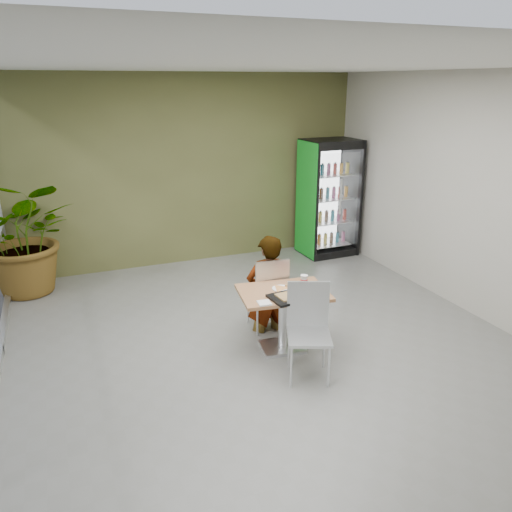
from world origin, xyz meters
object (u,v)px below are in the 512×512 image
object	(u,v)px
chair_far	(269,289)
seated_woman	(268,294)
dining_table	(283,308)
chair_near	(308,322)
soda_cup	(304,281)
beverage_fridge	(329,198)
potted_plant	(27,237)
cafeteria_tray	(291,297)

from	to	relation	value
chair_far	seated_woman	bearing A→B (deg)	-92.41
dining_table	chair_far	bearing A→B (deg)	85.82
chair_near	soda_cup	distance (m)	0.66
beverage_fridge	potted_plant	size ratio (longest dim) A/B	1.19
dining_table	seated_woman	bearing A→B (deg)	85.73
dining_table	cafeteria_tray	distance (m)	0.31
dining_table	seated_woman	size ratio (longest dim) A/B	0.70
soda_cup	beverage_fridge	bearing A→B (deg)	55.65
soda_cup	cafeteria_tray	size ratio (longest dim) A/B	0.32
seated_woman	cafeteria_tray	world-z (taller)	seated_woman
chair_far	chair_near	size ratio (longest dim) A/B	0.96
dining_table	beverage_fridge	distance (m)	3.75
chair_far	soda_cup	distance (m)	0.58
seated_woman	beverage_fridge	distance (m)	3.32
dining_table	cafeteria_tray	bearing A→B (deg)	-89.71
chair_far	potted_plant	bearing A→B (deg)	-38.96
cafeteria_tray	beverage_fridge	size ratio (longest dim) A/B	0.23
beverage_fridge	chair_near	bearing A→B (deg)	-124.18
seated_woman	beverage_fridge	world-z (taller)	beverage_fridge
chair_far	chair_near	world-z (taller)	chair_near
dining_table	potted_plant	distance (m)	4.11
dining_table	seated_woman	xyz separation A→B (m)	(0.04, 0.54, -0.05)
chair_near	cafeteria_tray	xyz separation A→B (m)	(-0.04, 0.34, 0.16)
cafeteria_tray	beverage_fridge	bearing A→B (deg)	54.24
soda_cup	cafeteria_tray	xyz separation A→B (m)	(-0.27, -0.23, -0.06)
potted_plant	chair_near	bearing A→B (deg)	-51.46
seated_woman	cafeteria_tray	size ratio (longest dim) A/B	3.28
chair_near	cafeteria_tray	world-z (taller)	chair_near
chair_far	chair_near	distance (m)	1.05
chair_near	beverage_fridge	distance (m)	4.17
chair_near	cafeteria_tray	distance (m)	0.38
chair_far	cafeteria_tray	world-z (taller)	chair_far
dining_table	soda_cup	bearing A→B (deg)	3.09
beverage_fridge	potted_plant	distance (m)	5.07
chair_near	seated_woman	bearing A→B (deg)	112.20
dining_table	beverage_fridge	xyz separation A→B (m)	(2.27, 2.94, 0.51)
soda_cup	chair_near	bearing A→B (deg)	-112.08
dining_table	cafeteria_tray	size ratio (longest dim) A/B	2.31
chair_near	cafeteria_tray	bearing A→B (deg)	118.75
chair_far	beverage_fridge	distance (m)	3.34
cafeteria_tray	dining_table	bearing A→B (deg)	90.29
soda_cup	beverage_fridge	distance (m)	3.54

